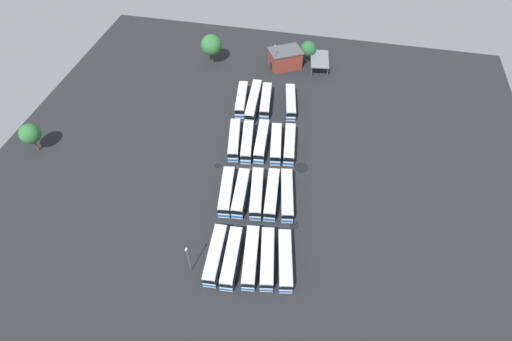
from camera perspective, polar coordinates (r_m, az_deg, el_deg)
ground_plane at (r=95.52m, az=0.45°, el=-0.15°), size 128.68×128.68×0.00m
bus_row0_slot0 at (r=112.53m, az=-2.03°, el=9.95°), size 12.70×4.19×3.59m
bus_row0_slot1 at (r=111.94m, az=-0.34°, el=9.75°), size 15.57×3.50×3.59m
bus_row0_slot2 at (r=112.00m, az=1.38°, el=9.75°), size 12.64×3.97×3.59m
bus_row0_slot4 at (r=111.94m, az=4.85°, el=9.55°), size 12.49×4.62×3.59m
bus_row1_slot0 at (r=100.47m, az=-3.05°, el=4.33°), size 12.58×4.74×3.59m
bus_row1_slot1 at (r=99.80m, az=-1.23°, el=4.03°), size 12.40×4.35×3.59m
bus_row1_slot2 at (r=100.02m, az=0.79°, el=4.16°), size 12.72×3.54×3.59m
bus_row1_slot3 at (r=99.43m, az=2.82°, el=3.77°), size 11.99×4.21×3.59m
bus_row1_slot4 at (r=99.56m, az=4.72°, el=3.71°), size 12.02×3.82×3.59m
bus_row2_slot0 at (r=89.39m, az=-4.14°, el=-2.94°), size 12.26×4.25×3.59m
bus_row2_slot1 at (r=88.96m, az=-2.14°, el=-3.14°), size 11.95×3.50×3.59m
bus_row2_slot2 at (r=88.84m, az=0.09°, el=-3.19°), size 12.65×4.35×3.59m
bus_row2_slot3 at (r=88.74m, az=2.23°, el=-3.33°), size 12.68×3.70×3.59m
bus_row2_slot4 at (r=88.78m, az=4.34°, el=-3.44°), size 12.94×4.68×3.59m
bus_row3_slot0 at (r=80.49m, az=-5.70°, el=-11.69°), size 12.30×3.36×3.59m
bus_row3_slot1 at (r=79.92m, az=-3.44°, el=-12.13°), size 12.51×3.49×3.59m
bus_row3_slot2 at (r=79.87m, az=-0.74°, el=-12.04°), size 12.75×4.13×3.59m
bus_row3_slot3 at (r=79.74m, az=1.59°, el=-12.23°), size 12.47×4.48×3.59m
bus_row3_slot4 at (r=79.72m, az=4.10°, el=-12.44°), size 12.31×4.70×3.59m
depot_building at (r=127.64m, az=4.09°, el=15.42°), size 10.48×11.49×5.47m
maintenance_shelter at (r=127.42m, az=8.92°, el=15.17°), size 10.37×6.60×3.45m
lamp_post_near_entrance at (r=123.22m, az=2.59°, el=15.45°), size 0.56×0.28×9.24m
lamp_post_mid_lot at (r=77.78m, az=-9.45°, el=-12.18°), size 0.56×0.28×7.93m
tree_east_edge at (r=127.73m, az=-6.28°, el=17.08°), size 6.22×6.22×9.28m
tree_northeast at (r=110.48m, az=-29.13°, el=4.52°), size 4.90×4.90×7.96m
tree_north_edge at (r=129.49m, az=7.30°, el=16.54°), size 4.76×4.76×6.82m
puddle_centre_drain at (r=96.97m, az=6.38°, el=0.41°), size 3.35×3.35×0.01m
puddle_back_corner at (r=105.98m, az=4.61°, el=5.62°), size 1.97×1.97×0.01m
puddle_front_lane at (r=97.24m, az=-5.35°, el=0.70°), size 1.62×1.62×0.01m
puddle_near_shelter at (r=86.43m, az=5.40°, el=-7.69°), size 1.99×1.99×0.01m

